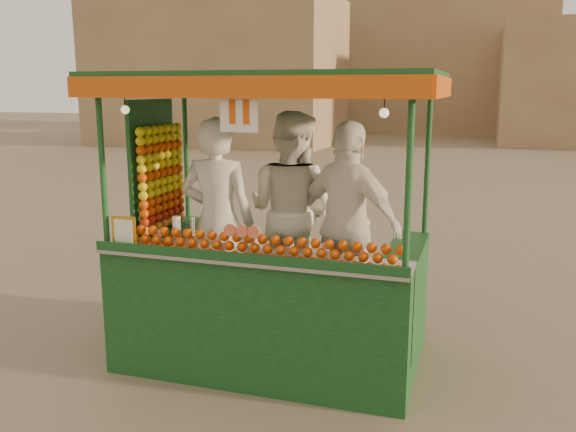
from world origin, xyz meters
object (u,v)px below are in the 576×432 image
(juice_cart, at_px, (263,272))
(vendor_right, at_px, (348,225))
(vendor_middle, at_px, (291,211))
(vendor_left, at_px, (218,221))

(juice_cart, height_order, vendor_right, juice_cart)
(vendor_middle, distance_m, vendor_right, 0.66)
(vendor_left, bearing_deg, vendor_middle, -135.14)
(juice_cart, distance_m, vendor_left, 0.60)
(vendor_right, bearing_deg, vendor_middle, -0.20)
(juice_cart, distance_m, vendor_right, 0.83)
(juice_cart, bearing_deg, vendor_right, 28.25)
(vendor_left, xyz_separation_m, vendor_right, (1.10, 0.28, -0.01))
(vendor_middle, xyz_separation_m, vendor_right, (0.60, -0.27, -0.03))
(vendor_middle, bearing_deg, vendor_left, 61.49)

